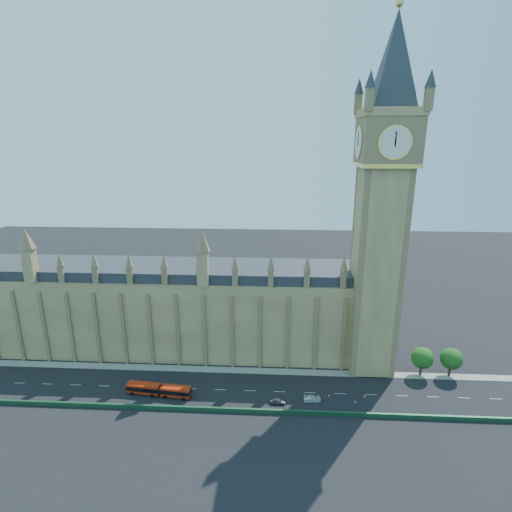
# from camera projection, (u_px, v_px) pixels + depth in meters

# --- Properties ---
(ground) EXTENTS (400.00, 400.00, 0.00)m
(ground) POSITION_uv_depth(u_px,v_px,m) (235.00, 390.00, 107.06)
(ground) COLOR black
(ground) RESTS_ON ground
(palace_westminster) EXTENTS (120.00, 20.00, 28.00)m
(palace_westminster) POSITION_uv_depth(u_px,v_px,m) (163.00, 307.00, 125.56)
(palace_westminster) COLOR #967348
(palace_westminster) RESTS_ON ground
(elizabeth_tower) EXTENTS (20.59, 20.59, 105.00)m
(elizabeth_tower) POSITION_uv_depth(u_px,v_px,m) (384.00, 180.00, 103.14)
(elizabeth_tower) COLOR #967348
(elizabeth_tower) RESTS_ON ground
(bridge_parapet) EXTENTS (160.00, 0.60, 1.20)m
(bridge_parapet) POSITION_uv_depth(u_px,v_px,m) (231.00, 410.00, 98.26)
(bridge_parapet) COLOR #1E4C2D
(bridge_parapet) RESTS_ON ground
(kerb_north) EXTENTS (160.00, 3.00, 0.16)m
(kerb_north) POSITION_uv_depth(u_px,v_px,m) (239.00, 370.00, 116.14)
(kerb_north) COLOR gray
(kerb_north) RESTS_ON ground
(tree_east_near) EXTENTS (6.00, 6.00, 8.50)m
(tree_east_near) POSITION_uv_depth(u_px,v_px,m) (423.00, 357.00, 112.39)
(tree_east_near) COLOR #382619
(tree_east_near) RESTS_ON ground
(tree_east_far) EXTENTS (6.00, 6.00, 8.50)m
(tree_east_far) POSITION_uv_depth(u_px,v_px,m) (452.00, 358.00, 111.97)
(tree_east_far) COLOR #382619
(tree_east_far) RESTS_ON ground
(red_bus) EXTENTS (17.34, 4.29, 2.92)m
(red_bus) POSITION_uv_depth(u_px,v_px,m) (159.00, 390.00, 104.60)
(red_bus) COLOR #B7260C
(red_bus) RESTS_ON ground
(car_grey) EXTENTS (4.11, 1.83, 1.37)m
(car_grey) POSITION_uv_depth(u_px,v_px,m) (278.00, 401.00, 101.41)
(car_grey) COLOR #43464B
(car_grey) RESTS_ON ground
(car_silver) EXTENTS (4.00, 1.62, 1.29)m
(car_silver) POSITION_uv_depth(u_px,v_px,m) (312.00, 400.00, 102.13)
(car_silver) COLOR #9DA0A4
(car_silver) RESTS_ON ground
(car_white) EXTENTS (4.39, 1.81, 1.27)m
(car_white) POSITION_uv_depth(u_px,v_px,m) (312.00, 398.00, 102.74)
(car_white) COLOR silver
(car_white) RESTS_ON ground
(cone_a) EXTENTS (0.51, 0.51, 0.65)m
(cone_a) POSITION_uv_depth(u_px,v_px,m) (319.00, 396.00, 104.29)
(cone_a) COLOR black
(cone_a) RESTS_ON ground
(cone_b) EXTENTS (0.43, 0.43, 0.65)m
(cone_b) POSITION_uv_depth(u_px,v_px,m) (329.00, 396.00, 104.17)
(cone_b) COLOR black
(cone_b) RESTS_ON ground
(cone_c) EXTENTS (0.44, 0.44, 0.67)m
(cone_c) POSITION_uv_depth(u_px,v_px,m) (355.00, 402.00, 101.67)
(cone_c) COLOR black
(cone_c) RESTS_ON ground
(cone_d) EXTENTS (0.56, 0.56, 0.67)m
(cone_d) POSITION_uv_depth(u_px,v_px,m) (364.00, 397.00, 103.84)
(cone_d) COLOR black
(cone_d) RESTS_ON ground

